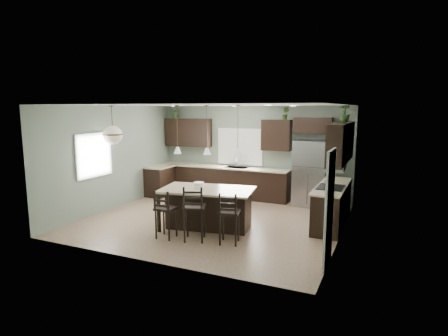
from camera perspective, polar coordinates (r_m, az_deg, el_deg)
ground at (r=9.31m, az=-1.59°, el=-7.93°), size 6.00×6.00×0.00m
pantry_door at (r=6.74m, az=15.75°, el=-5.92°), size 0.04×0.82×2.04m
window_back at (r=11.63m, az=2.48°, el=3.28°), size 1.35×0.02×1.00m
window_left at (r=10.03m, az=-19.25°, el=1.85°), size 0.02×1.10×1.00m
left_return_cabs at (r=11.95m, az=-9.73°, el=-2.01°), size 0.60×0.90×0.90m
left_return_countertop at (r=11.86m, az=-9.71°, el=0.21°), size 0.66×0.96×0.04m
back_lower_cabs at (r=11.71m, az=-0.12°, el=-2.11°), size 4.20×0.60×0.90m
back_countertop at (r=11.61m, az=-0.16°, el=0.14°), size 4.20×0.66×0.04m
sink_inset at (r=11.43m, az=1.89°, el=0.07°), size 0.70×0.45×0.01m
faucet at (r=11.38m, az=1.84°, el=0.77°), size 0.02×0.02×0.28m
back_upper_left at (r=12.22m, az=-5.46°, el=5.41°), size 1.55×0.34×0.90m
back_upper_right at (r=11.06m, az=8.00°, el=4.98°), size 0.85×0.34×0.90m
fridge_header at (r=10.80m, az=13.42°, el=6.32°), size 1.05×0.34×0.45m
right_lower_cabs at (r=9.25m, az=16.18°, el=-5.52°), size 0.60×2.35×0.90m
right_countertop at (r=9.15m, az=16.19°, el=-2.66°), size 0.66×2.35×0.04m
cooktop at (r=8.88m, az=15.94°, el=-2.84°), size 0.58×0.75×0.02m
wall_oven_front at (r=9.03m, az=14.01°, el=-5.78°), size 0.01×0.72×0.60m
right_upper_cabs at (r=8.98m, az=17.43°, el=3.72°), size 0.34×2.35×0.90m
microwave at (r=8.76m, az=16.76°, el=0.99°), size 0.40×0.75×0.40m
refrigerator at (r=10.76m, az=13.05°, el=-0.78°), size 0.90×0.74×1.85m
kitchen_island at (r=8.59m, az=-2.54°, el=-6.20°), size 2.24×1.51×0.92m
serving_dish at (r=8.53m, az=-3.85°, el=-2.64°), size 0.24×0.24×0.14m
bar_stool_left at (r=8.03m, az=-8.83°, el=-6.91°), size 0.41×0.41×1.06m
bar_stool_center at (r=7.80m, az=-4.54°, el=-6.85°), size 0.56×0.56×1.18m
bar_stool_right at (r=7.62m, az=0.81°, el=-7.59°), size 0.48×0.48×1.08m
pendant_left at (r=8.54m, az=-7.15°, el=5.82°), size 0.17×0.17×1.10m
pendant_center at (r=8.30m, az=-2.63°, el=5.79°), size 0.17×0.17×1.10m
pendant_right at (r=8.12m, az=2.12°, el=5.72°), size 0.17×0.17×1.10m
chandelier at (r=9.94m, az=-16.65°, el=6.28°), size 0.52×0.52×0.99m
plant_back_left at (r=12.39m, az=-7.37°, el=8.37°), size 0.38×0.35×0.37m
plant_back_right at (r=10.93m, az=9.37°, el=8.20°), size 0.20×0.16×0.36m
plant_right_wall at (r=9.62m, az=17.93°, el=8.01°), size 0.26×0.26×0.44m
room_shell at (r=8.96m, az=-1.63°, el=2.51°), size 6.00×6.00×6.00m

